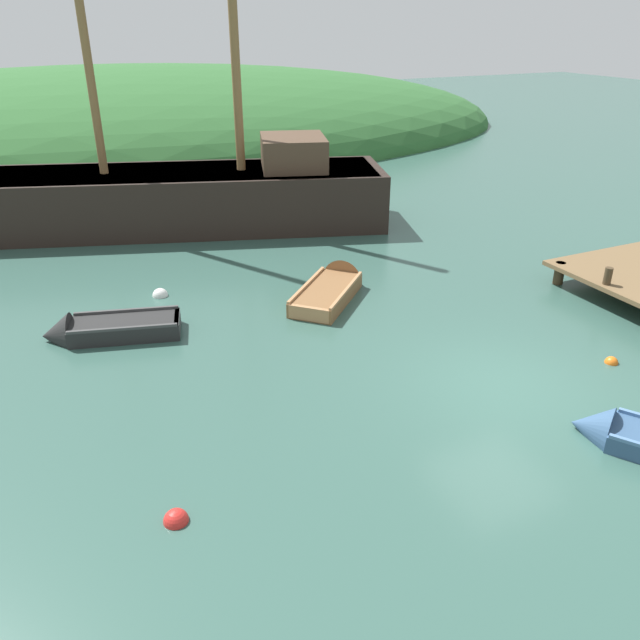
% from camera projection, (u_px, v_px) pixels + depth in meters
% --- Properties ---
extents(ground_plane, '(120.00, 120.00, 0.00)m').
position_uv_depth(ground_plane, '(505.00, 386.00, 13.09)').
color(ground_plane, '#33564C').
extents(shore_hill, '(53.41, 26.07, 8.64)m').
position_uv_depth(shore_hill, '(106.00, 142.00, 37.97)').
color(shore_hill, '#2D602D').
rests_on(shore_hill, ground).
extents(sailing_ship, '(16.63, 7.89, 13.44)m').
position_uv_depth(sailing_ship, '(187.00, 205.00, 22.60)').
color(sailing_ship, black).
rests_on(sailing_ship, ground).
extents(rowboat_center, '(3.18, 3.18, 1.14)m').
position_uv_depth(rowboat_center, '(333.00, 289.00, 17.32)').
color(rowboat_center, brown).
rests_on(rowboat_center, ground).
extents(rowboat_portside, '(3.33, 1.86, 1.04)m').
position_uv_depth(rowboat_portside, '(105.00, 331.00, 15.02)').
color(rowboat_portside, black).
rests_on(rowboat_portside, ground).
extents(buoy_red, '(0.39, 0.39, 0.39)m').
position_uv_depth(buoy_red, '(176.00, 521.00, 9.59)').
color(buoy_red, red).
rests_on(buoy_red, ground).
extents(buoy_white, '(0.43, 0.43, 0.43)m').
position_uv_depth(buoy_white, '(160.00, 296.00, 17.27)').
color(buoy_white, white).
rests_on(buoy_white, ground).
extents(buoy_orange, '(0.29, 0.29, 0.29)m').
position_uv_depth(buoy_orange, '(611.00, 363.00, 13.95)').
color(buoy_orange, orange).
rests_on(buoy_orange, ground).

